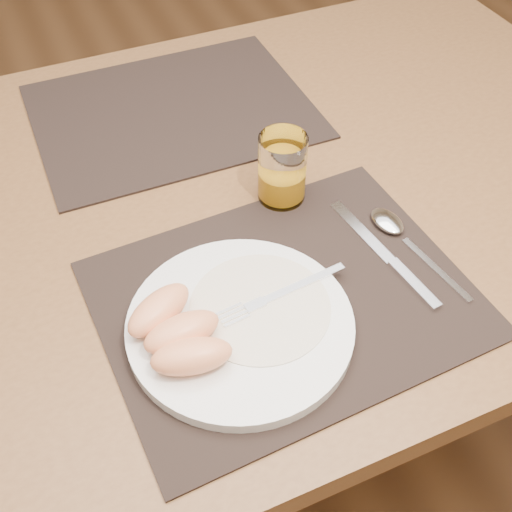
% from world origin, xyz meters
% --- Properties ---
extents(ground, '(5.00, 5.00, 0.00)m').
position_xyz_m(ground, '(0.00, 0.00, 0.00)').
color(ground, brown).
rests_on(ground, ground).
extents(table, '(1.40, 0.90, 0.75)m').
position_xyz_m(table, '(0.00, 0.00, 0.67)').
color(table, brown).
rests_on(table, ground).
extents(placemat_near, '(0.47, 0.37, 0.00)m').
position_xyz_m(placemat_near, '(-0.02, -0.22, 0.75)').
color(placemat_near, black).
rests_on(placemat_near, table).
extents(placemat_far, '(0.45, 0.35, 0.00)m').
position_xyz_m(placemat_far, '(-0.02, 0.22, 0.75)').
color(placemat_far, black).
rests_on(placemat_far, table).
extents(plate, '(0.27, 0.27, 0.02)m').
position_xyz_m(plate, '(-0.09, -0.24, 0.76)').
color(plate, white).
rests_on(plate, placemat_near).
extents(plate_dressing, '(0.17, 0.17, 0.00)m').
position_xyz_m(plate_dressing, '(-0.06, -0.23, 0.77)').
color(plate_dressing, white).
rests_on(plate_dressing, plate).
extents(fork, '(0.18, 0.04, 0.00)m').
position_xyz_m(fork, '(-0.04, -0.23, 0.77)').
color(fork, silver).
rests_on(fork, plate).
extents(knife, '(0.04, 0.22, 0.01)m').
position_xyz_m(knife, '(0.13, -0.22, 0.76)').
color(knife, silver).
rests_on(knife, placemat_near).
extents(spoon, '(0.05, 0.19, 0.01)m').
position_xyz_m(spoon, '(0.17, -0.17, 0.76)').
color(spoon, silver).
rests_on(spoon, placemat_near).
extents(juice_glass, '(0.07, 0.07, 0.10)m').
position_xyz_m(juice_glass, '(0.06, -0.05, 0.80)').
color(juice_glass, white).
rests_on(juice_glass, placemat_near).
extents(grapefruit_wedges, '(0.11, 0.15, 0.04)m').
position_xyz_m(grapefruit_wedges, '(-0.16, -0.24, 0.79)').
color(grapefruit_wedges, '#F49A63').
rests_on(grapefruit_wedges, plate).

